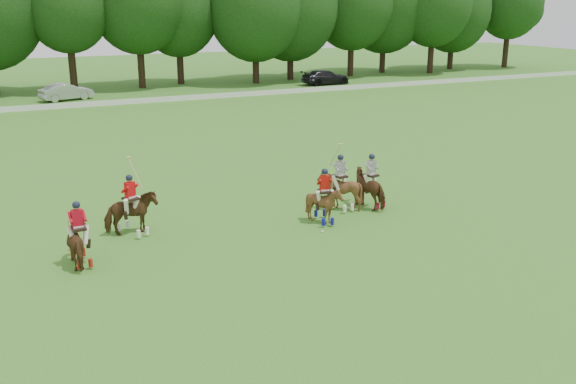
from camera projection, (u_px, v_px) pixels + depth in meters
name	position (u px, v px, depth m)	size (l,w,h in m)	color
ground	(282.00, 275.00, 20.70)	(180.00, 180.00, 0.00)	#2F6D1F
tree_line	(70.00, 4.00, 60.06)	(117.98, 14.32, 14.75)	black
boundary_rail	(92.00, 104.00, 53.55)	(120.00, 0.10, 0.44)	white
car_mid	(66.00, 92.00, 56.71)	(1.59, 4.56, 1.50)	#ADADB2
car_right	(326.00, 77.00, 67.39)	(2.11, 5.19, 1.51)	black
polo_red_a	(80.00, 242.00, 21.34)	(1.12, 1.82, 2.22)	#482913
polo_red_b	(132.00, 213.00, 24.10)	(2.07, 1.96, 2.88)	#482913
polo_red_c	(324.00, 204.00, 25.42)	(1.47, 1.59, 2.22)	#482913
polo_stripe_a	(371.00, 188.00, 27.36)	(1.40, 2.09, 2.33)	#482913
polo_stripe_b	(340.00, 190.00, 27.04)	(1.55, 1.70, 2.92)	#482913
polo_ball	(322.00, 231.00, 24.51)	(0.09, 0.09, 0.09)	white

